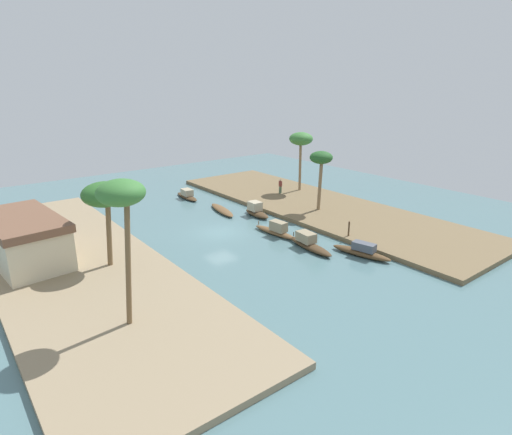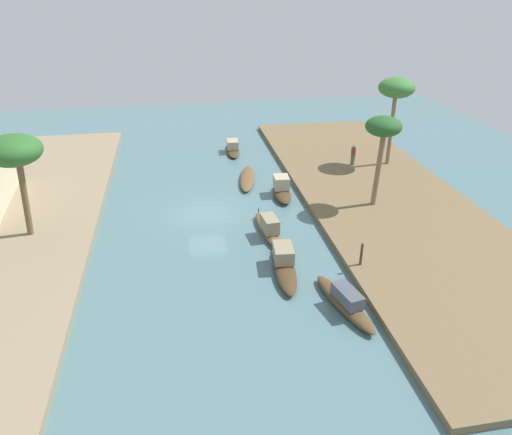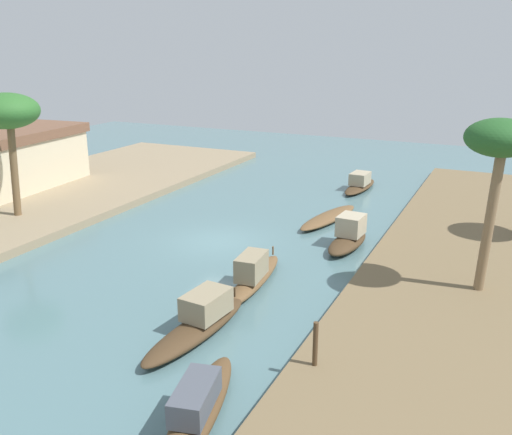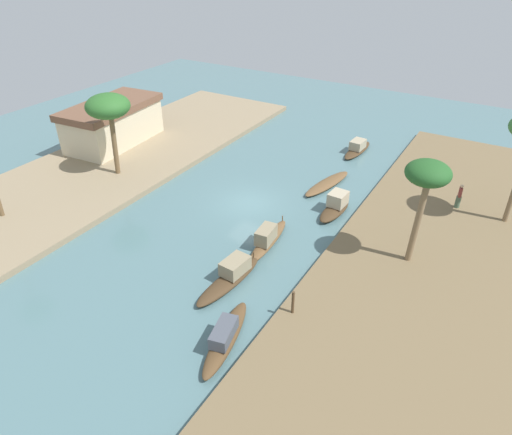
% 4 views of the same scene
% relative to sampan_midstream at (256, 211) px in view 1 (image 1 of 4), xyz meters
% --- Properties ---
extents(river_water, '(62.56, 62.56, 0.00)m').
position_rel_sampan_midstream_xyz_m(river_water, '(-1.88, 5.60, -0.51)').
color(river_water, slate).
rests_on(river_water, ground).
extents(riverbank_left, '(37.54, 11.16, 0.40)m').
position_rel_sampan_midstream_xyz_m(riverbank_left, '(-1.88, -6.91, -0.31)').
color(riverbank_left, brown).
rests_on(riverbank_left, ground).
extents(riverbank_right, '(37.54, 11.16, 0.40)m').
position_rel_sampan_midstream_xyz_m(riverbank_right, '(-1.88, 18.10, -0.31)').
color(riverbank_right, '#937F60').
rests_on(riverbank_right, ground).
extents(sampan_midstream, '(3.64, 1.41, 1.43)m').
position_rel_sampan_midstream_xyz_m(sampan_midstream, '(0.00, 0.00, 0.00)').
color(sampan_midstream, '#47331E').
rests_on(sampan_midstream, river_water).
extents(sampan_near_left_bank, '(5.08, 1.57, 1.28)m').
position_rel_sampan_midstream_xyz_m(sampan_near_left_bank, '(-9.53, 2.01, -0.07)').
color(sampan_near_left_bank, '#47331E').
rests_on(sampan_near_left_bank, river_water).
extents(sampan_with_red_awning, '(4.54, 1.42, 1.10)m').
position_rel_sampan_midstream_xyz_m(sampan_with_red_awning, '(10.25, 2.23, -0.13)').
color(sampan_with_red_awning, '#47331E').
rests_on(sampan_with_red_awning, river_water).
extents(sampan_foreground, '(5.00, 2.03, 1.14)m').
position_rel_sampan_midstream_xyz_m(sampan_foreground, '(-13.21, -0.12, -0.11)').
color(sampan_foreground, brown).
rests_on(sampan_foreground, river_water).
extents(sampan_downstream_large, '(5.33, 2.10, 0.41)m').
position_rel_sampan_midstream_xyz_m(sampan_downstream_large, '(3.28, 1.98, -0.31)').
color(sampan_downstream_large, brown).
rests_on(sampan_downstream_large, river_water).
extents(sampan_open_hull, '(4.97, 1.32, 1.33)m').
position_rel_sampan_midstream_xyz_m(sampan_open_hull, '(-5.53, 2.05, -0.05)').
color(sampan_open_hull, brown).
rests_on(sampan_open_hull, river_water).
extents(person_on_near_bank, '(0.39, 0.38, 1.68)m').
position_rel_sampan_midstream_xyz_m(person_on_near_bank, '(4.22, -6.88, 0.61)').
color(person_on_near_bank, '#4C664C').
rests_on(person_on_near_bank, riverbank_left).
extents(mooring_post, '(0.14, 0.14, 1.28)m').
position_rel_sampan_midstream_xyz_m(mooring_post, '(-10.26, -2.01, 0.52)').
color(mooring_post, '#4C3823').
rests_on(mooring_post, riverbank_left).
extents(palm_tree_left_near, '(2.30, 2.30, 6.01)m').
position_rel_sampan_midstream_xyz_m(palm_tree_left_near, '(-3.18, -5.71, 5.03)').
color(palm_tree_left_near, '#7F6647').
rests_on(palm_tree_left_near, riverbank_left).
extents(palm_tree_left_far, '(2.78, 2.78, 6.93)m').
position_rel_sampan_midstream_xyz_m(palm_tree_left_far, '(4.02, -9.80, 5.90)').
color(palm_tree_left_far, '#7F6647').
rests_on(palm_tree_left_far, riverbank_left).
extents(palm_tree_right_tall, '(3.12, 3.12, 6.09)m').
position_rel_sampan_midstream_xyz_m(palm_tree_right_tall, '(-3.62, 16.07, 5.01)').
color(palm_tree_right_tall, brown).
rests_on(palm_tree_right_tall, riverbank_right).
extents(palm_tree_right_short, '(2.46, 2.46, 8.02)m').
position_rel_sampan_midstream_xyz_m(palm_tree_right_short, '(-11.94, 17.90, 6.97)').
color(palm_tree_right_short, brown).
rests_on(palm_tree_right_short, riverbank_right).
extents(riverside_building, '(9.09, 5.16, 3.46)m').
position_rel_sampan_midstream_xyz_m(riverside_building, '(0.66, 20.77, 1.64)').
color(riverside_building, beige).
rests_on(riverside_building, riverbank_right).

